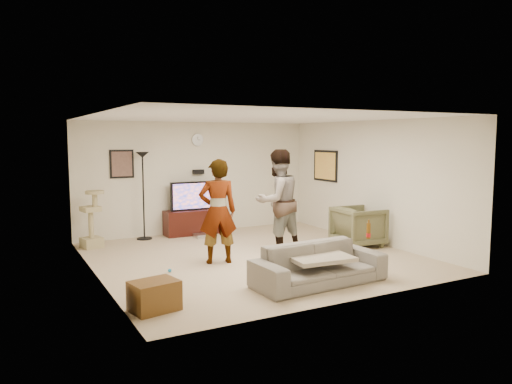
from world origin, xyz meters
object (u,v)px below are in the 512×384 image
tv_stand (194,222)px  person_left (218,211)px  side_table (154,296)px  sofa (319,264)px  cat_tree (91,219)px  person_right (278,201)px  floor_lamp (143,196)px  beer_bottle (369,231)px  armchair (358,226)px  tv (194,196)px

tv_stand → person_left: (-0.56, -2.58, 0.62)m
side_table → sofa: bearing=-1.3°
cat_tree → person_right: 3.68m
floor_lamp → beer_bottle: size_ratio=7.39×
floor_lamp → armchair: (3.57, -2.68, -0.53)m
person_right → sofa: size_ratio=0.96×
side_table → armchair: bearing=19.8°
tv → sofa: tv is taller
sofa → beer_bottle: bearing=-2.5°
armchair → tv: bearing=46.0°
person_left → tv: bearing=-88.8°
person_left → sofa: 2.10m
sofa → armchair: (2.19, 1.73, 0.10)m
armchair → person_right: bearing=83.0°
sofa → side_table: sofa is taller
tv_stand → side_table: 4.89m
tv → person_right: (0.76, -2.37, 0.10)m
sofa → tv: bearing=90.7°
sofa → side_table: size_ratio=3.58×
sofa → armchair: 2.79m
tv_stand → armchair: 3.63m
side_table → tv: bearing=63.1°
armchair → sofa: bearing=132.1°
tv → floor_lamp: size_ratio=0.58×
armchair → cat_tree: bearing=67.1°
tv_stand → armchair: bearing=-47.8°
person_right → side_table: size_ratio=3.43×
floor_lamp → side_table: 4.54m
beer_bottle → sofa: bearing=180.0°
tv_stand → person_left: 2.71m
tv → person_right: size_ratio=0.55×
cat_tree → sofa: (2.52, -4.10, -0.27)m
tv → armchair: 3.66m
cat_tree → beer_bottle: cat_tree is taller
tv → person_left: size_ratio=0.60×
tv_stand → sofa: (0.25, -4.42, 0.02)m
person_left → side_table: 2.54m
person_right → side_table: 3.66m
side_table → tv_stand: bearing=63.1°
tv → beer_bottle: tv is taller
floor_lamp → person_right: size_ratio=0.95×
person_right → beer_bottle: person_right is taller
tv_stand → person_right: (0.76, -2.37, 0.69)m
beer_bottle → tv_stand: bearing=105.0°
cat_tree → sofa: 4.82m
beer_bottle → armchair: beer_bottle is taller
armchair → tv_stand: bearing=46.0°
tv → person_left: 2.64m
tv_stand → tv: 0.59m
sofa → armchair: armchair is taller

